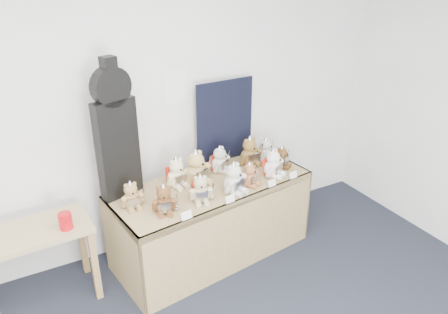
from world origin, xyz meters
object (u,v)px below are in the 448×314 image
teddy_front_right (250,175)px  teddy_back_right (250,152)px  guitar_case (116,131)px  teddy_front_far_right (273,164)px  teddy_front_far_left (164,200)px  teddy_back_centre_left (197,169)px  teddy_back_centre_right (220,160)px  teddy_back_far_left (132,196)px  side_table (36,243)px  teddy_back_end (266,151)px  teddy_front_end (282,158)px  teddy_back_left (177,173)px  red_cup (65,221)px  display_table (216,203)px  teddy_front_centre (234,179)px  teddy_front_left (201,190)px

teddy_front_right → teddy_back_right: teddy_back_right is taller
teddy_front_right → teddy_back_right: size_ratio=0.78×
teddy_front_right → teddy_back_right: bearing=30.1°
guitar_case → teddy_front_far_right: bearing=-32.2°
teddy_front_far_left → teddy_back_centre_left: bearing=53.9°
teddy_back_centre_right → teddy_back_far_left: size_ratio=1.09×
guitar_case → side_table: bearing=170.7°
side_table → teddy_back_end: teddy_back_end is taller
teddy_back_centre_right → teddy_back_centre_left: bearing=170.0°
teddy_front_end → teddy_back_left: teddy_back_left is taller
side_table → teddy_front_far_right: teddy_front_far_right is taller
teddy_front_far_right → teddy_front_end: bearing=3.3°
red_cup → teddy_front_end: 1.94m
guitar_case → display_table: bearing=-38.0°
teddy_front_end → teddy_back_right: (-0.23, 0.19, 0.03)m
teddy_back_far_left → red_cup: bearing=176.4°
side_table → teddy_front_centre: bearing=-13.7°
teddy_back_left → guitar_case: bearing=159.7°
display_table → teddy_back_right: (0.48, 0.24, 0.28)m
guitar_case → teddy_back_centre_left: (0.62, -0.12, -0.42)m
teddy_front_right → guitar_case: bearing=131.5°
teddy_front_end → teddy_back_centre_right: bearing=125.1°
teddy_front_far_right → teddy_back_left: size_ratio=0.97×
teddy_front_end → teddy_back_end: (-0.05, 0.19, 0.01)m
teddy_front_centre → teddy_front_far_right: teddy_front_centre is taller
teddy_front_right → teddy_back_end: bearing=13.5°
teddy_back_end → teddy_front_left: bearing=168.2°
teddy_back_left → display_table: bearing=-43.3°
side_table → teddy_front_end: bearing=-5.5°
teddy_front_left → teddy_back_left: size_ratio=0.89×
red_cup → teddy_front_right: bearing=-6.2°
teddy_front_centre → teddy_back_left: teddy_front_centre is taller
teddy_back_centre_right → teddy_back_end: teddy_back_centre_right is taller
teddy_front_end → teddy_back_far_left: teddy_back_far_left is taller
guitar_case → teddy_front_far_right: (1.27, -0.32, -0.44)m
guitar_case → teddy_front_end: size_ratio=5.01×
teddy_front_centre → teddy_front_right: 0.18m
side_table → teddy_back_right: (1.93, 0.08, 0.29)m
teddy_back_end → teddy_front_right: bearing=-174.0°
display_table → teddy_front_far_left: teddy_front_far_left is taller
teddy_front_end → teddy_front_right: bearing=165.1°
red_cup → teddy_front_centre: size_ratio=0.44×
display_table → red_cup: red_cup is taller
teddy_front_far_right → teddy_back_centre_left: (-0.65, 0.20, 0.02)m
teddy_back_right → teddy_back_end: teddy_back_right is taller
teddy_back_left → teddy_back_end: 0.94m
teddy_front_left → teddy_front_far_right: teddy_front_far_right is taller
side_table → teddy_front_left: (1.24, -0.30, 0.28)m
red_cup → teddy_back_centre_right: teddy_back_centre_right is taller
teddy_front_left → teddy_back_end: size_ratio=1.04×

